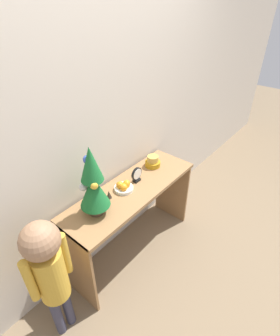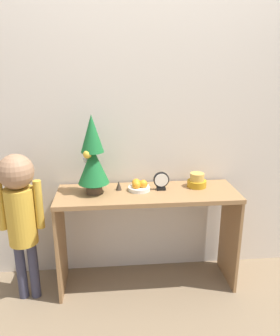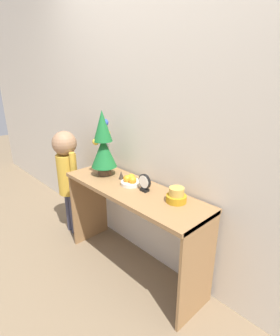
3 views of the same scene
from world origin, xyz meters
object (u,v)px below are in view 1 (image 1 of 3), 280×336
Objects in this scene: mini_tree at (93,183)px; figurine at (109,194)px; singing_bowl at (153,162)px; desk_clock at (137,175)px; fruit_bowl at (124,187)px; child_figure at (49,268)px.

mini_tree reaches higher than figurine.
mini_tree is 3.95× the size of singing_bowl.
desk_clock is (0.46, 0.01, -0.20)m from mini_tree.
mini_tree is at bearing -166.30° from figurine.
desk_clock is at bearing 1.83° from mini_tree.
singing_bowl is 0.27m from desk_clock.
mini_tree is at bearing -178.17° from desk_clock.
desk_clock is 2.04× the size of figurine.
child_figure reaches higher than fruit_bowl.
figurine is at bearing 12.21° from child_figure.
fruit_bowl is at bearing 3.60° from mini_tree.
mini_tree is 0.52× the size of child_figure.
figurine is at bearing -178.96° from singing_bowl.
figurine is at bearing 171.17° from fruit_bowl.
singing_bowl is 1.22m from child_figure.
fruit_bowl is (0.31, 0.02, -0.23)m from mini_tree.
figurine is 0.06× the size of child_figure.
mini_tree reaches higher than desk_clock.
fruit_bowl is 1.12× the size of singing_bowl.
child_figure is (-1.21, -0.15, -0.08)m from singing_bowl.
fruit_bowl reaches higher than figurine.
child_figure is (-0.78, -0.12, -0.07)m from fruit_bowl.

